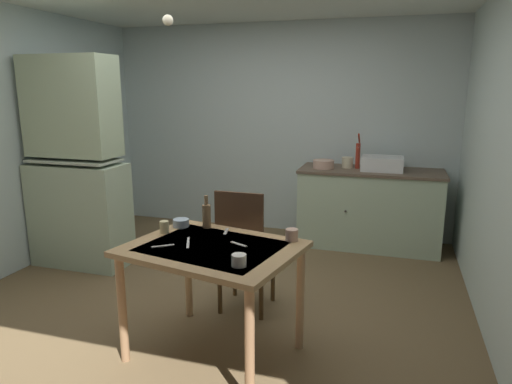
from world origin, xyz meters
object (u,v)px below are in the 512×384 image
(serving_bowl_wide, at_px, (181,223))
(teacup_mint, at_px, (239,260))
(sink_basin, at_px, (382,163))
(dining_table, at_px, (213,261))
(glass_bottle, at_px, (206,215))
(hand_pump, at_px, (358,153))
(chair_far_side, at_px, (244,249))
(mixing_bowl_counter, at_px, (323,164))
(hutch_cabinet, at_px, (77,171))

(serving_bowl_wide, bearing_deg, teacup_mint, -42.12)
(serving_bowl_wide, bearing_deg, sink_basin, 58.94)
(dining_table, distance_m, glass_bottle, 0.45)
(dining_table, height_order, serving_bowl_wide, serving_bowl_wide)
(hand_pump, distance_m, chair_far_side, 2.12)
(mixing_bowl_counter, height_order, teacup_mint, mixing_bowl_counter)
(sink_basin, bearing_deg, dining_table, -110.62)
(sink_basin, relative_size, hand_pump, 1.13)
(dining_table, height_order, glass_bottle, glass_bottle)
(sink_basin, relative_size, mixing_bowl_counter, 1.88)
(mixing_bowl_counter, relative_size, serving_bowl_wide, 1.99)
(glass_bottle, bearing_deg, serving_bowl_wide, -169.83)
(hutch_cabinet, distance_m, chair_far_side, 2.00)
(mixing_bowl_counter, xyz_separation_m, chair_far_side, (-0.32, -1.85, -0.39))
(sink_basin, relative_size, chair_far_side, 0.44)
(sink_basin, distance_m, teacup_mint, 2.88)
(sink_basin, xyz_separation_m, dining_table, (-0.95, -2.53, -0.29))
(sink_basin, relative_size, teacup_mint, 5.17)
(chair_far_side, bearing_deg, dining_table, -89.97)
(chair_far_side, xyz_separation_m, teacup_mint, (0.27, -0.90, 0.27))
(dining_table, bearing_deg, teacup_mint, -44.16)
(sink_basin, bearing_deg, hutch_cabinet, -153.75)
(serving_bowl_wide, distance_m, teacup_mint, 0.88)
(serving_bowl_wide, bearing_deg, chair_far_side, 39.48)
(hutch_cabinet, relative_size, chair_far_side, 2.04)
(hand_pump, bearing_deg, sink_basin, -9.58)
(mixing_bowl_counter, xyz_separation_m, teacup_mint, (-0.05, -2.74, -0.12))
(sink_basin, bearing_deg, serving_bowl_wide, -121.06)
(serving_bowl_wide, height_order, glass_bottle, glass_bottle)
(sink_basin, height_order, glass_bottle, sink_basin)
(hutch_cabinet, xyz_separation_m, hand_pump, (2.57, 1.45, 0.08))
(hutch_cabinet, distance_m, glass_bottle, 1.87)
(hand_pump, relative_size, dining_table, 0.32)
(chair_far_side, xyz_separation_m, serving_bowl_wide, (-0.38, -0.31, 0.27))
(sink_basin, distance_m, serving_bowl_wide, 2.58)
(hutch_cabinet, bearing_deg, glass_bottle, -24.42)
(sink_basin, height_order, chair_far_side, sink_basin)
(dining_table, xyz_separation_m, teacup_mint, (0.27, -0.27, 0.14))
(hutch_cabinet, distance_m, serving_bowl_wide, 1.72)
(teacup_mint, bearing_deg, glass_bottle, 126.66)
(sink_basin, distance_m, chair_far_side, 2.16)
(hutch_cabinet, xyz_separation_m, chair_far_side, (1.89, -0.50, -0.44))
(chair_far_side, xyz_separation_m, glass_bottle, (-0.19, -0.28, 0.33))
(chair_far_side, height_order, glass_bottle, same)
(mixing_bowl_counter, distance_m, chair_far_side, 1.91)
(hutch_cabinet, xyz_separation_m, dining_table, (1.89, -1.13, -0.30))
(hand_pump, relative_size, glass_bottle, 1.63)
(hutch_cabinet, xyz_separation_m, serving_bowl_wide, (1.51, -0.81, -0.17))
(sink_basin, xyz_separation_m, mixing_bowl_counter, (-0.63, -0.05, -0.03))
(dining_table, bearing_deg, glass_bottle, 118.00)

